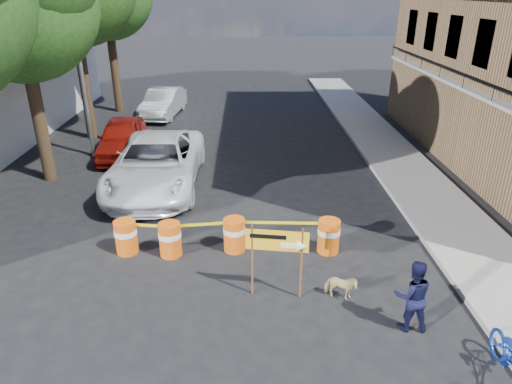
{
  "coord_description": "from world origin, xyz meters",
  "views": [
    {
      "loc": [
        0.24,
        -8.39,
        6.29
      ],
      "look_at": [
        0.51,
        2.77,
        1.3
      ],
      "focal_mm": 32.0,
      "sensor_mm": 36.0,
      "label": 1
    }
  ],
  "objects_px": {
    "barrel_far_left": "(126,236)",
    "barrel_mid_left": "(170,239)",
    "detour_sign": "(285,247)",
    "pedestrian": "(412,296)",
    "barrel_mid_right": "(234,234)",
    "barrel_far_right": "(329,235)",
    "dog": "(341,287)",
    "suv_white": "(156,163)",
    "sedan_red": "(122,137)",
    "sedan_silver": "(163,102)"
  },
  "relations": [
    {
      "from": "barrel_far_right",
      "to": "pedestrian",
      "type": "distance_m",
      "value": 3.18
    },
    {
      "from": "barrel_mid_right",
      "to": "barrel_mid_left",
      "type": "bearing_deg",
      "value": -173.04
    },
    {
      "from": "barrel_mid_left",
      "to": "barrel_far_right",
      "type": "bearing_deg",
      "value": 1.05
    },
    {
      "from": "detour_sign",
      "to": "sedan_red",
      "type": "height_order",
      "value": "detour_sign"
    },
    {
      "from": "barrel_mid_left",
      "to": "sedan_silver",
      "type": "height_order",
      "value": "sedan_silver"
    },
    {
      "from": "barrel_mid_right",
      "to": "sedan_red",
      "type": "xyz_separation_m",
      "value": [
        -4.73,
        7.67,
        0.26
      ]
    },
    {
      "from": "dog",
      "to": "sedan_silver",
      "type": "xyz_separation_m",
      "value": [
        -6.43,
        16.04,
        0.42
      ]
    },
    {
      "from": "barrel_mid_right",
      "to": "barrel_far_right",
      "type": "height_order",
      "value": "same"
    },
    {
      "from": "barrel_far_left",
      "to": "barrel_mid_right",
      "type": "distance_m",
      "value": 2.79
    },
    {
      "from": "pedestrian",
      "to": "suv_white",
      "type": "xyz_separation_m",
      "value": [
        -6.29,
        7.37,
        0.08
      ]
    },
    {
      "from": "barrel_far_right",
      "to": "sedan_silver",
      "type": "xyz_separation_m",
      "value": [
        -6.49,
        14.05,
        0.25
      ]
    },
    {
      "from": "barrel_far_left",
      "to": "barrel_far_right",
      "type": "bearing_deg",
      "value": -0.93
    },
    {
      "from": "barrel_mid_right",
      "to": "dog",
      "type": "height_order",
      "value": "barrel_mid_right"
    },
    {
      "from": "barrel_far_right",
      "to": "suv_white",
      "type": "xyz_separation_m",
      "value": [
        -5.16,
        4.41,
        0.38
      ]
    },
    {
      "from": "barrel_far_left",
      "to": "barrel_mid_left",
      "type": "relative_size",
      "value": 1.0
    },
    {
      "from": "barrel_far_left",
      "to": "barrel_mid_left",
      "type": "bearing_deg",
      "value": -7.84
    },
    {
      "from": "barrel_far_left",
      "to": "dog",
      "type": "xyz_separation_m",
      "value": [
        5.16,
        -2.07,
        -0.17
      ]
    },
    {
      "from": "pedestrian",
      "to": "detour_sign",
      "type": "bearing_deg",
      "value": -20.05
    },
    {
      "from": "sedan_silver",
      "to": "dog",
      "type": "bearing_deg",
      "value": -61.37
    },
    {
      "from": "sedan_red",
      "to": "pedestrian",
      "type": "bearing_deg",
      "value": -58.02
    },
    {
      "from": "barrel_far_right",
      "to": "detour_sign",
      "type": "relative_size",
      "value": 0.52
    },
    {
      "from": "suv_white",
      "to": "barrel_mid_right",
      "type": "bearing_deg",
      "value": -57.36
    },
    {
      "from": "barrel_mid_left",
      "to": "barrel_far_right",
      "type": "height_order",
      "value": "same"
    },
    {
      "from": "dog",
      "to": "pedestrian",
      "type": "bearing_deg",
      "value": -111.58
    },
    {
      "from": "barrel_mid_right",
      "to": "sedan_silver",
      "type": "distance_m",
      "value": 14.51
    },
    {
      "from": "barrel_mid_left",
      "to": "pedestrian",
      "type": "distance_m",
      "value": 5.95
    },
    {
      "from": "barrel_mid_left",
      "to": "dog",
      "type": "distance_m",
      "value": 4.44
    },
    {
      "from": "barrel_mid_right",
      "to": "pedestrian",
      "type": "height_order",
      "value": "pedestrian"
    },
    {
      "from": "barrel_mid_right",
      "to": "barrel_far_right",
      "type": "relative_size",
      "value": 1.0
    },
    {
      "from": "dog",
      "to": "suv_white",
      "type": "xyz_separation_m",
      "value": [
        -5.1,
        6.4,
        0.55
      ]
    },
    {
      "from": "barrel_far_right",
      "to": "suv_white",
      "type": "bearing_deg",
      "value": 139.49
    },
    {
      "from": "sedan_red",
      "to": "barrel_far_left",
      "type": "bearing_deg",
      "value": -81.52
    },
    {
      "from": "dog",
      "to": "sedan_red",
      "type": "height_order",
      "value": "sedan_red"
    },
    {
      "from": "barrel_mid_left",
      "to": "suv_white",
      "type": "distance_m",
      "value": 4.63
    },
    {
      "from": "barrel_mid_left",
      "to": "sedan_silver",
      "type": "distance_m",
      "value": 14.34
    },
    {
      "from": "sedan_red",
      "to": "sedan_silver",
      "type": "relative_size",
      "value": 0.98
    },
    {
      "from": "suv_white",
      "to": "sedan_red",
      "type": "distance_m",
      "value": 3.93
    },
    {
      "from": "barrel_mid_right",
      "to": "detour_sign",
      "type": "xyz_separation_m",
      "value": [
        1.13,
        -2.0,
        0.8
      ]
    },
    {
      "from": "barrel_far_left",
      "to": "suv_white",
      "type": "bearing_deg",
      "value": 89.25
    },
    {
      "from": "dog",
      "to": "sedan_silver",
      "type": "relative_size",
      "value": 0.16
    },
    {
      "from": "dog",
      "to": "sedan_silver",
      "type": "height_order",
      "value": "sedan_silver"
    },
    {
      "from": "dog",
      "to": "suv_white",
      "type": "relative_size",
      "value": 0.12
    },
    {
      "from": "detour_sign",
      "to": "pedestrian",
      "type": "xyz_separation_m",
      "value": [
        2.44,
        -1.08,
        -0.5
      ]
    },
    {
      "from": "barrel_mid_right",
      "to": "suv_white",
      "type": "bearing_deg",
      "value": 122.48
    },
    {
      "from": "detour_sign",
      "to": "barrel_far_left",
      "type": "bearing_deg",
      "value": 162.02
    },
    {
      "from": "barrel_far_right",
      "to": "detour_sign",
      "type": "xyz_separation_m",
      "value": [
        -1.31,
        -1.88,
        0.8
      ]
    },
    {
      "from": "barrel_mid_left",
      "to": "barrel_mid_right",
      "type": "relative_size",
      "value": 1.0
    },
    {
      "from": "barrel_far_left",
      "to": "barrel_far_right",
      "type": "relative_size",
      "value": 1.0
    },
    {
      "from": "dog",
      "to": "barrel_far_left",
      "type": "bearing_deg",
      "value": 85.72
    },
    {
      "from": "barrel_mid_left",
      "to": "dog",
      "type": "bearing_deg",
      "value": -25.51
    }
  ]
}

